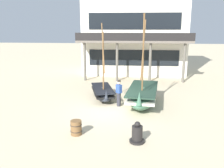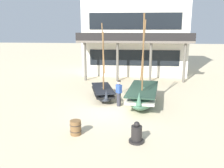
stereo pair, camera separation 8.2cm
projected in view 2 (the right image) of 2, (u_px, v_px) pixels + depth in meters
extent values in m
plane|color=beige|center=(110.00, 110.00, 14.93)|extent=(120.00, 120.00, 0.00)
ellipsoid|color=#427056|center=(143.00, 96.00, 15.82)|extent=(2.28, 4.88, 1.13)
cube|color=silver|center=(143.00, 94.00, 15.79)|extent=(2.27, 4.69, 0.14)
cube|color=#243D2F|center=(143.00, 89.00, 15.70)|extent=(2.32, 4.79, 0.08)
cone|color=#427056|center=(139.00, 99.00, 13.56)|extent=(0.38, 0.38, 0.79)
cylinder|color=brown|center=(143.00, 56.00, 14.63)|extent=(0.10, 0.10, 4.96)
cylinder|color=brown|center=(143.00, 49.00, 14.54)|extent=(0.35, 2.24, 3.45)
cube|color=brown|center=(143.00, 89.00, 16.06)|extent=(1.63, 0.36, 0.06)
ellipsoid|color=#2D333D|center=(103.00, 93.00, 17.13)|extent=(2.10, 3.67, 0.81)
cube|color=black|center=(103.00, 92.00, 17.11)|extent=(2.07, 3.54, 0.10)
cube|color=black|center=(103.00, 88.00, 17.05)|extent=(2.11, 3.61, 0.06)
cone|color=#2D333D|center=(106.00, 95.00, 15.45)|extent=(0.30, 0.30, 0.57)
cylinder|color=brown|center=(103.00, 63.00, 16.21)|extent=(0.10, 0.10, 4.08)
cylinder|color=brown|center=(103.00, 48.00, 15.97)|extent=(0.39, 1.20, 3.21)
cube|color=brown|center=(102.00, 88.00, 17.32)|extent=(1.16, 0.46, 0.06)
cylinder|color=#33333D|center=(119.00, 99.00, 15.55)|extent=(0.26, 0.26, 0.88)
cube|color=#2D4C99|center=(119.00, 89.00, 15.38)|extent=(0.41, 0.41, 0.54)
sphere|color=beige|center=(119.00, 83.00, 15.29)|extent=(0.22, 0.22, 0.22)
cylinder|color=#2D2823|center=(119.00, 81.00, 15.26)|extent=(0.24, 0.24, 0.05)
cylinder|color=black|center=(136.00, 141.00, 10.76)|extent=(0.68, 0.68, 0.10)
cylinder|color=black|center=(137.00, 133.00, 10.67)|extent=(0.48, 0.48, 0.66)
sphere|color=black|center=(137.00, 124.00, 10.58)|extent=(0.26, 0.26, 0.26)
cylinder|color=brown|center=(76.00, 128.00, 11.45)|extent=(0.52, 0.52, 0.70)
torus|color=black|center=(76.00, 125.00, 11.42)|extent=(0.56, 0.56, 0.03)
torus|color=black|center=(76.00, 131.00, 11.49)|extent=(0.56, 0.56, 0.03)
cube|color=silver|center=(135.00, 23.00, 26.04)|extent=(10.58, 5.39, 10.64)
cube|color=black|center=(134.00, 58.00, 24.18)|extent=(8.89, 0.06, 1.56)
cube|color=black|center=(135.00, 21.00, 23.36)|extent=(8.89, 0.06, 1.56)
cube|color=#70665B|center=(134.00, 41.00, 22.65)|extent=(10.58, 2.40, 0.20)
cylinder|color=#666056|center=(85.00, 62.00, 22.69)|extent=(0.24, 0.24, 3.55)
cylinder|color=#666056|center=(117.00, 62.00, 22.41)|extent=(0.24, 0.24, 3.55)
cylinder|color=#666056|center=(151.00, 63.00, 22.13)|extent=(0.24, 0.24, 3.55)
cylinder|color=#666056|center=(184.00, 63.00, 21.85)|extent=(0.24, 0.24, 3.55)
cube|color=black|center=(134.00, 37.00, 21.43)|extent=(10.58, 0.08, 0.70)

